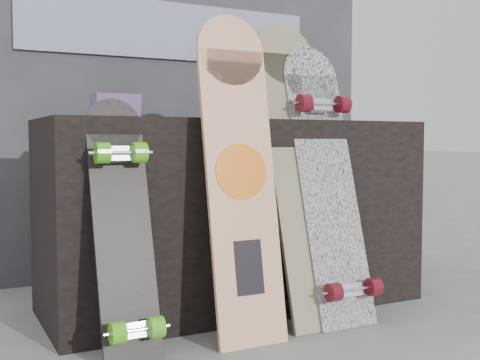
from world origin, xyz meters
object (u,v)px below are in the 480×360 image
longboard_geisha (240,167)px  longboard_cascadia (327,176)px  skateboard_dark (124,224)px  vendor_table (234,214)px  longboard_celtic (300,160)px

longboard_geisha → longboard_cascadia: bearing=8.6°
longboard_cascadia → skateboard_dark: bearing=-176.8°
longboard_geisha → skateboard_dark: 0.46m
vendor_table → longboard_geisha: longboard_geisha is taller
longboard_geisha → longboard_cascadia: longboard_geisha is taller
longboard_geisha → longboard_celtic: bearing=17.9°
vendor_table → longboard_cascadia: size_ratio=1.44×
vendor_table → longboard_geisha: bearing=-113.8°
longboard_celtic → longboard_cascadia: size_ratio=1.08×
longboard_geisha → longboard_cascadia: (0.43, 0.06, -0.05)m
vendor_table → skateboard_dark: size_ratio=1.85×
longboard_celtic → longboard_cascadia: longboard_celtic is taller
longboard_celtic → vendor_table: bearing=114.6°
longboard_geisha → longboard_cascadia: size_ratio=1.06×
vendor_table → longboard_geisha: 0.50m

